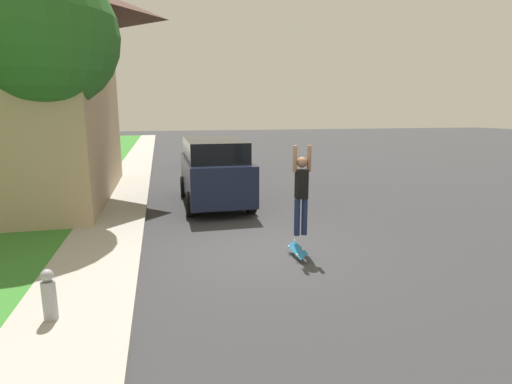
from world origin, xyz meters
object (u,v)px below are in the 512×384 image
object	(u,v)px
skateboard	(297,250)
car_down_street	(209,153)
suv_parked	(214,170)
fire_hydrant	(49,296)
lawn_tree_near	(46,37)
skateboarder	(301,189)

from	to	relation	value
skateboard	car_down_street	bearing A→B (deg)	89.85
suv_parked	fire_hydrant	bearing A→B (deg)	-114.88
lawn_tree_near	skateboarder	xyz separation A→B (m)	(5.63, -3.68, -3.52)
car_down_street	fire_hydrant	bearing A→B (deg)	-104.33
skateboard	lawn_tree_near	bearing A→B (deg)	144.54
lawn_tree_near	skateboarder	bearing A→B (deg)	-33.17
lawn_tree_near	suv_parked	distance (m)	6.08
car_down_street	skateboarder	world-z (taller)	skateboarder
car_down_street	skateboarder	bearing A→B (deg)	-89.61
fire_hydrant	lawn_tree_near	bearing A→B (deg)	100.15
car_down_street	skateboarder	size ratio (longest dim) A/B	2.08
suv_parked	car_down_street	size ratio (longest dim) A/B	1.16
car_down_street	skateboard	xyz separation A→B (m)	(-0.04, -15.81, -0.51)
fire_hydrant	car_down_street	bearing A→B (deg)	75.67
lawn_tree_near	fire_hydrant	bearing A→B (deg)	-79.85
skateboarder	skateboard	world-z (taller)	skateboarder
suv_parked	car_down_street	bearing A→B (deg)	83.96
fire_hydrant	suv_parked	bearing A→B (deg)	65.12
lawn_tree_near	car_down_street	distance (m)	13.80
lawn_tree_near	suv_parked	bearing A→B (deg)	20.40
skateboard	fire_hydrant	distance (m)	4.82
suv_parked	skateboard	size ratio (longest dim) A/B	6.02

